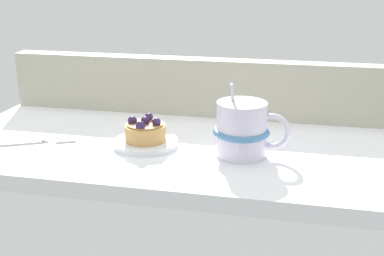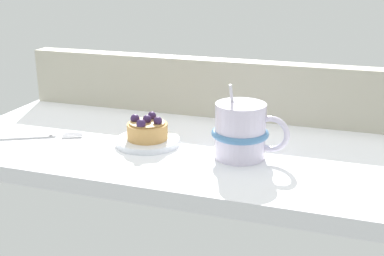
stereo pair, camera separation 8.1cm
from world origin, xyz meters
TOP-DOWN VIEW (x-y plane):
  - ground_plane at (0.00, 0.00)cm, footprint 80.05×38.48cm
  - window_rail_back at (0.00, 17.16)cm, footprint 78.45×4.16cm
  - dessert_plate at (-4.86, -3.01)cm, footprint 10.92×10.92cm
  - raspberry_tart at (-4.88, -3.03)cm, footprint 6.95×6.95cm
  - coffee_mug at (11.66, -3.77)cm, footprint 12.40×9.15cm
  - dessert_fork at (-24.42, -6.17)cm, footprint 14.44×8.43cm

SIDE VIEW (x-z plane):
  - ground_plane at x=0.00cm, z-range -2.69..0.00cm
  - dessert_fork at x=-24.42cm, z-range 0.00..0.60cm
  - dessert_plate at x=-4.86cm, z-range -0.03..0.99cm
  - raspberry_tart at x=-4.88cm, z-range 0.60..4.83cm
  - coffee_mug at x=11.66cm, z-range -1.56..10.37cm
  - window_rail_back at x=0.00cm, z-range 0.00..11.53cm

